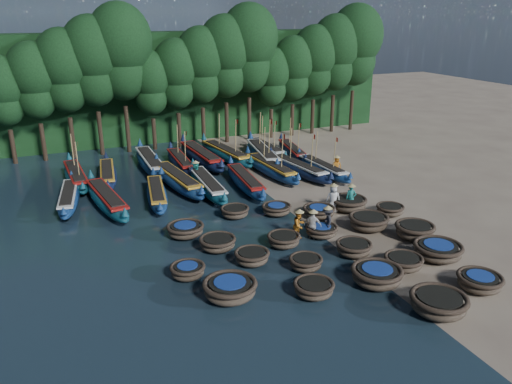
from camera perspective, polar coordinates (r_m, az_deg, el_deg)
name	(u,v)px	position (r m, az deg, el deg)	size (l,w,h in m)	color
ground	(304,222)	(29.59, 5.51, -3.49)	(120.00, 120.00, 0.00)	gray
foliage_wall	(190,86)	(49.53, -7.51, 11.96)	(40.00, 3.00, 10.00)	black
coracle_3	(439,303)	(22.18, 20.14, -11.84)	(2.90, 2.90, 0.85)	#4F4131
coracle_4	(480,281)	(24.62, 24.19, -9.29)	(2.11, 2.11, 0.72)	#4F4131
coracle_5	(230,289)	(21.88, -2.99, -10.97)	(2.40, 2.40, 0.83)	#4F4131
coracle_6	(314,288)	(22.23, 6.63, -10.85)	(2.07, 2.07, 0.67)	#4F4131
coracle_7	(377,275)	(23.50, 13.64, -9.22)	(2.37, 2.37, 0.85)	#4F4131
coracle_8	(403,262)	(25.23, 16.50, -7.65)	(2.23, 2.23, 0.67)	#4F4131
coracle_9	(438,250)	(26.72, 20.07, -6.26)	(2.84, 2.84, 0.81)	#4F4131
coracle_10	(188,271)	(23.66, -7.81, -8.88)	(1.74, 1.74, 0.66)	#4F4131
coracle_11	(252,257)	(24.65, -0.46, -7.40)	(2.11, 2.11, 0.69)	#4F4131
coracle_12	(306,262)	(24.29, 5.71, -8.02)	(1.65, 1.65, 0.64)	#4F4131
coracle_13	(354,248)	(25.94, 11.12, -6.29)	(2.05, 2.05, 0.73)	#4F4131
coracle_14	(415,230)	(28.61, 17.69, -4.18)	(2.59, 2.59, 0.85)	#4F4131
coracle_15	(218,243)	(26.09, -4.40, -5.81)	(2.37, 2.37, 0.71)	#4F4131
coracle_16	(284,240)	(26.43, 3.19, -5.46)	(1.91, 1.91, 0.69)	#4F4131
coracle_17	(321,230)	(27.76, 7.48, -4.37)	(1.84, 1.84, 0.64)	#4F4131
coracle_18	(369,221)	(29.09, 12.75, -3.30)	(2.59, 2.59, 0.84)	#4F4131
coracle_19	(390,209)	(31.46, 15.07, -1.93)	(1.79, 1.79, 0.64)	#4F4131
coracle_20	(185,230)	(27.79, -8.07, -4.28)	(2.14, 2.14, 0.71)	#4F4131
coracle_21	(235,212)	(30.04, -2.42, -2.24)	(1.84, 1.84, 0.67)	#4F4131
coracle_22	(277,209)	(30.45, 2.37, -1.95)	(1.83, 1.83, 0.65)	#4F4131
coracle_23	(319,211)	(30.36, 7.20, -2.17)	(2.24, 2.24, 0.64)	#4F4131
coracle_24	(349,203)	(31.57, 10.54, -1.27)	(2.56, 2.56, 0.84)	#4F4131
long_boat_0	(69,198)	(34.11, -20.62, -0.62)	(2.17, 7.26, 1.29)	navy
long_boat_1	(107,199)	(32.86, -16.70, -0.78)	(2.56, 8.40, 1.49)	#0E4754
long_boat_2	(157,194)	(33.28, -11.27, -0.18)	(2.34, 7.24, 1.29)	navy
long_boat_3	(177,180)	(35.46, -9.00, 1.40)	(2.61, 8.78, 1.56)	navy
long_boat_4	(207,185)	(34.32, -5.59, 0.84)	(1.68, 8.18, 1.44)	#0E4754
long_boat_5	(245,181)	(34.93, -1.23, 1.26)	(2.01, 7.98, 1.41)	navy
long_boat_6	(271,168)	(37.78, 1.68, 2.73)	(2.06, 8.17, 3.48)	navy
long_boat_7	(298,168)	(37.92, 4.85, 2.72)	(2.56, 8.00, 3.43)	#0F1938
long_boat_8	(322,168)	(38.28, 7.59, 2.71)	(1.67, 7.43, 3.16)	navy
long_boat_9	(76,176)	(38.24, -19.89, 1.72)	(1.81, 8.03, 3.41)	#0E4754
long_boat_10	(107,174)	(38.13, -16.62, 1.97)	(2.08, 7.47, 1.32)	#0F1938
long_boat_11	(150,162)	(40.04, -12.02, 3.35)	(1.60, 8.85, 1.56)	navy
long_boat_12	(181,162)	(39.95, -8.61, 3.43)	(1.58, 7.73, 3.28)	#0F1938
long_boat_13	(201,156)	(41.03, -6.32, 4.11)	(2.18, 9.19, 1.62)	#0F1938
long_boat_14	(225,153)	(41.72, -3.51, 4.42)	(2.73, 8.69, 3.73)	#0E4754
long_boat_15	(263,154)	(41.39, 0.76, 4.36)	(2.95, 8.96, 3.85)	navy
long_boat_16	(266,149)	(43.44, 1.20, 4.97)	(1.46, 7.52, 3.20)	#0E4754
long_boat_17	(292,151)	(42.89, 4.17, 4.71)	(2.53, 7.32, 3.15)	#0F1938
fisherman_0	(333,198)	(30.94, 8.82, -0.67)	(1.03, 0.85, 2.01)	beige
fisherman_1	(351,197)	(31.26, 10.81, -0.56)	(0.76, 0.69, 1.93)	#1B756C
fisherman_2	(299,224)	(27.08, 4.94, -3.71)	(1.00, 0.91, 1.87)	#B16517
fisherman_3	(327,220)	(27.85, 8.16, -3.22)	(0.92, 1.20, 1.83)	black
fisherman_4	(313,224)	(27.22, 6.52, -3.65)	(1.00, 0.93, 1.84)	beige
fisherman_5	(196,172)	(36.29, -6.87, 2.32)	(0.72, 1.52, 1.77)	#1B756C
fisherman_6	(337,165)	(37.99, 9.19, 3.03)	(0.90, 0.83, 1.74)	#B16517
tree_0	(3,90)	(44.25, -26.91, 10.36)	(3.68, 3.68, 8.68)	black
tree_1	(34,80)	(44.08, -24.04, 11.65)	(4.09, 4.09, 9.65)	black
tree_2	(64,70)	(44.03, -21.12, 12.91)	(4.51, 4.51, 10.63)	black
tree_3	(93,60)	(44.12, -18.18, 14.14)	(4.92, 4.92, 11.60)	black
tree_4	(121,51)	(44.34, -15.22, 15.33)	(5.34, 5.34, 12.58)	black
tree_5	(151,82)	(45.00, -11.96, 12.17)	(3.68, 3.68, 8.68)	black
tree_6	(176,73)	(45.41, -9.10, 13.27)	(4.09, 4.09, 9.65)	black
tree_7	(201,64)	(45.95, -6.29, 14.32)	(4.51, 4.51, 10.63)	black
tree_8	(225,55)	(46.61, -3.52, 15.31)	(4.92, 4.92, 11.60)	black
tree_9	(249,47)	(47.38, -0.81, 16.24)	(5.34, 5.34, 12.58)	black
tree_10	(272,76)	(48.54, 1.79, 13.12)	(3.68, 3.68, 8.68)	black
tree_11	(293,68)	(49.46, 4.29, 13.99)	(4.09, 4.09, 9.65)	black
tree_12	(315,60)	(50.49, 6.72, 14.80)	(4.51, 4.51, 10.63)	black
tree_13	(335,52)	(51.60, 9.06, 15.55)	(4.92, 4.92, 11.60)	black
tree_14	(356,44)	(52.80, 11.32, 16.25)	(5.34, 5.34, 12.58)	black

